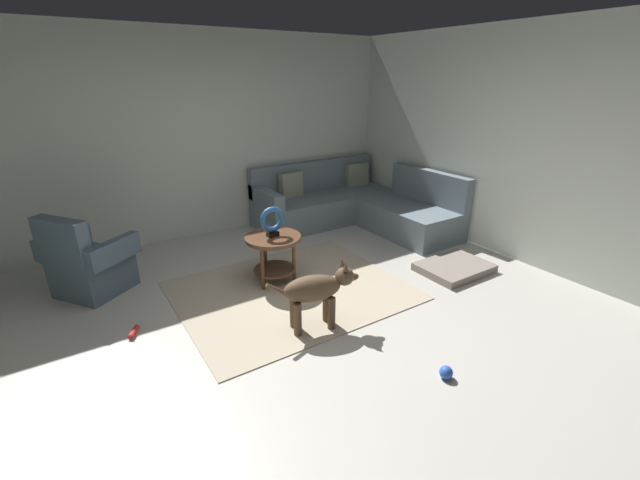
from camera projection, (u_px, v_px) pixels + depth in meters
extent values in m
cube|color=beige|center=(314.00, 331.00, 3.77)|extent=(6.00, 6.00, 0.10)
cube|color=silver|center=(198.00, 137.00, 5.53)|extent=(6.00, 0.12, 2.70)
cube|color=silver|center=(530.00, 148.00, 4.73)|extent=(0.12, 6.00, 2.70)
cube|color=#BCAD93|center=(291.00, 290.00, 4.37)|extent=(2.30, 1.90, 0.01)
cube|color=slate|center=(326.00, 207.00, 6.41)|extent=(2.20, 0.85, 0.42)
cube|color=slate|center=(314.00, 175.00, 6.53)|extent=(2.20, 0.14, 0.46)
cube|color=slate|center=(409.00, 220.00, 5.88)|extent=(0.85, 1.40, 0.42)
cube|color=slate|center=(429.00, 186.00, 5.89)|extent=(0.14, 1.40, 0.46)
cube|color=slate|center=(266.00, 197.00, 5.78)|extent=(0.16, 0.85, 0.22)
cube|color=gray|center=(357.00, 175.00, 6.81)|extent=(0.39, 0.19, 0.39)
cube|color=gray|center=(291.00, 185.00, 6.18)|extent=(0.40, 0.21, 0.39)
cube|color=#4C6070|center=(94.00, 273.00, 4.30)|extent=(0.84, 0.84, 0.40)
cube|color=#4C6070|center=(63.00, 243.00, 3.92)|extent=(0.46, 0.57, 0.48)
cube|color=#4C6070|center=(63.00, 241.00, 4.31)|extent=(0.55, 0.43, 0.22)
cube|color=#4C6070|center=(114.00, 251.00, 4.07)|extent=(0.55, 0.43, 0.22)
cylinder|color=brown|center=(273.00, 238.00, 4.37)|extent=(0.60, 0.60, 0.04)
cylinder|color=brown|center=(274.00, 269.00, 4.51)|extent=(0.45, 0.45, 0.02)
cylinder|color=brown|center=(265.00, 254.00, 4.64)|extent=(0.04, 0.04, 0.50)
cylinder|color=brown|center=(263.00, 269.00, 4.30)|extent=(0.04, 0.04, 0.50)
cylinder|color=brown|center=(294.00, 260.00, 4.48)|extent=(0.04, 0.04, 0.50)
cube|color=black|center=(273.00, 234.00, 4.36)|extent=(0.12, 0.08, 0.05)
torus|color=#265999|center=(272.00, 219.00, 4.30)|extent=(0.28, 0.06, 0.28)
cube|color=gray|center=(454.00, 268.00, 4.79)|extent=(0.80, 0.60, 0.09)
cylinder|color=brown|center=(326.00, 306.00, 3.77)|extent=(0.07, 0.07, 0.32)
cylinder|color=brown|center=(332.00, 314.00, 3.65)|extent=(0.07, 0.07, 0.32)
cylinder|color=brown|center=(294.00, 312.00, 3.68)|extent=(0.07, 0.07, 0.32)
cylinder|color=brown|center=(298.00, 320.00, 3.56)|extent=(0.07, 0.07, 0.32)
ellipsoid|color=brown|center=(312.00, 289.00, 3.58)|extent=(0.56, 0.34, 0.24)
sphere|color=brown|center=(345.00, 276.00, 3.64)|extent=(0.17, 0.17, 0.17)
ellipsoid|color=brown|center=(352.00, 277.00, 3.67)|extent=(0.13, 0.10, 0.07)
cone|color=brown|center=(342.00, 263.00, 3.63)|extent=(0.06, 0.06, 0.07)
cone|color=brown|center=(346.00, 267.00, 3.55)|extent=(0.06, 0.06, 0.07)
cylinder|color=brown|center=(277.00, 290.00, 3.47)|extent=(0.20, 0.09, 0.16)
sphere|color=blue|center=(446.00, 372.00, 3.09)|extent=(0.10, 0.10, 0.10)
cylinder|color=red|center=(134.00, 332.00, 3.62)|extent=(0.12, 0.17, 0.05)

